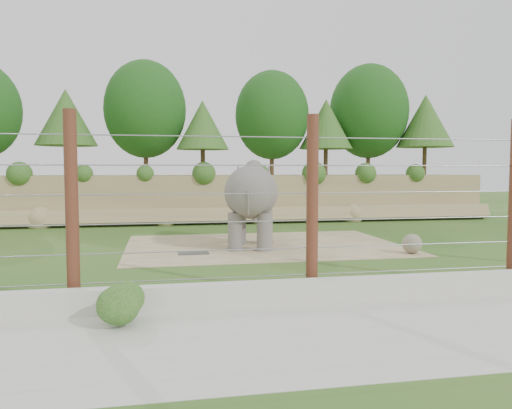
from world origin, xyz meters
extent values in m
plane|color=#2C5C1B|center=(0.00, 0.00, 0.00)|extent=(90.00, 90.00, 0.00)
cube|color=#947B59|center=(0.00, 13.00, 1.25)|extent=(30.00, 4.00, 2.50)
cube|color=#947B59|center=(0.00, 10.70, 0.35)|extent=(30.00, 1.37, 1.07)
cylinder|color=#3F2B19|center=(-8.00, 12.50, 3.29)|extent=(0.24, 0.24, 1.58)
sphere|color=#124511|center=(-8.00, 12.50, 5.42)|extent=(3.60, 3.60, 3.60)
cylinder|color=#3F2B19|center=(-4.00, 13.00, 3.46)|extent=(0.24, 0.24, 1.92)
sphere|color=#124511|center=(-4.00, 13.00, 6.07)|extent=(4.40, 4.40, 4.40)
cylinder|color=#3F2B19|center=(-1.00, 11.80, 3.20)|extent=(0.24, 0.24, 1.40)
sphere|color=#124511|center=(-1.00, 11.80, 5.10)|extent=(3.20, 3.20, 3.20)
cylinder|color=#3F2B19|center=(3.00, 12.80, 3.41)|extent=(0.24, 0.24, 1.82)
sphere|color=#124511|center=(3.00, 12.80, 5.88)|extent=(4.16, 4.16, 4.16)
cylinder|color=#3F2B19|center=(6.00, 12.20, 3.25)|extent=(0.24, 0.24, 1.50)
sphere|color=#124511|center=(6.00, 12.20, 5.29)|extent=(3.44, 3.44, 3.44)
cylinder|color=#3F2B19|center=(9.00, 13.20, 3.51)|extent=(0.24, 0.24, 2.03)
sphere|color=#124511|center=(9.00, 13.20, 6.27)|extent=(4.64, 4.64, 4.64)
cylinder|color=#3F2B19|center=(12.00, 12.00, 3.32)|extent=(0.24, 0.24, 1.64)
sphere|color=#124511|center=(12.00, 12.00, 5.55)|extent=(3.76, 3.76, 3.76)
cube|color=#9D8360|center=(0.50, 3.00, 0.01)|extent=(10.00, 7.00, 0.02)
cube|color=#262628|center=(-2.20, 1.61, 0.04)|extent=(1.00, 0.60, 0.03)
sphere|color=gray|center=(4.96, 0.24, 0.35)|extent=(0.65, 0.65, 0.65)
cube|color=beige|center=(0.00, -5.00, 0.25)|extent=(26.00, 0.35, 0.50)
cube|color=beige|center=(0.00, -7.00, 0.01)|extent=(26.00, 4.00, 0.01)
cylinder|color=#4F2418|center=(-5.00, -4.50, 2.00)|extent=(0.26, 0.26, 4.00)
cylinder|color=#4F2418|center=(0.00, -4.50, 2.00)|extent=(0.26, 0.26, 4.00)
cylinder|color=#929297|center=(0.00, -4.50, 0.50)|extent=(20.00, 0.02, 0.02)
cylinder|color=#929297|center=(0.00, -4.50, 1.10)|extent=(20.00, 0.02, 0.02)
cylinder|color=#929297|center=(0.00, -4.50, 1.70)|extent=(20.00, 0.02, 0.02)
cylinder|color=#929297|center=(0.00, -4.50, 2.30)|extent=(20.00, 0.02, 0.02)
cylinder|color=#929297|center=(0.00, -4.50, 2.90)|extent=(20.00, 0.02, 0.02)
cylinder|color=#929297|center=(0.00, -4.50, 3.50)|extent=(20.00, 0.02, 0.02)
sphere|color=#254E1D|center=(-3.99, -5.80, 0.39)|extent=(0.76, 0.76, 0.76)
camera|label=1|loc=(-3.27, -14.93, 2.81)|focal=35.00mm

